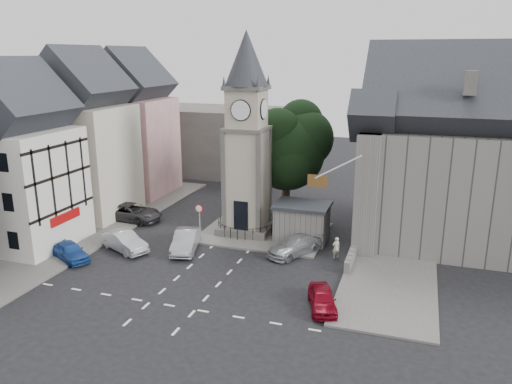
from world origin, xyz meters
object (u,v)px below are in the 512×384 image
(stone_shelter, at_px, (302,222))
(car_west_blue, at_px, (70,251))
(pedestrian, at_px, (336,248))
(car_east_red, at_px, (322,299))
(clock_tower, at_px, (247,136))

(stone_shelter, bearing_deg, car_west_blue, -148.87)
(car_west_blue, relative_size, pedestrian, 2.44)
(car_west_blue, bearing_deg, car_east_red, -66.32)
(stone_shelter, xyz_separation_m, pedestrian, (3.20, -2.68, -0.75))
(car_west_blue, relative_size, car_east_red, 1.06)
(pedestrian, bearing_deg, car_west_blue, -15.33)
(clock_tower, height_order, pedestrian, clock_tower)
(clock_tower, xyz_separation_m, pedestrian, (8.00, -3.17, -7.32))
(car_west_blue, height_order, pedestrian, pedestrian)
(stone_shelter, bearing_deg, clock_tower, 174.16)
(stone_shelter, xyz_separation_m, car_west_blue, (-15.06, -9.10, -0.88))
(car_east_red, distance_m, pedestrian, 7.84)
(car_west_blue, distance_m, car_east_red, 18.81)
(clock_tower, distance_m, car_east_red, 15.79)
(stone_shelter, distance_m, car_west_blue, 17.62)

